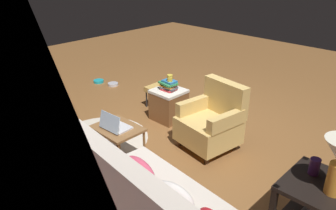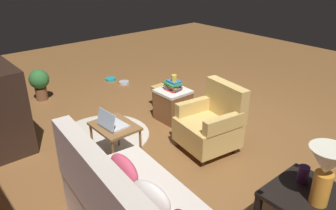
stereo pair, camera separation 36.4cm
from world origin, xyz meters
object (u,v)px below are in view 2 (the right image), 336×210
object	(u,v)px
yellow_mug	(174,78)
tv_remote	(173,86)
pet_bowl_steel	(124,83)
pet_bowl_teal	(111,79)
laptop	(111,123)
potted_plant	(39,82)
ottoman	(167,89)
armchair	(211,124)
small_vase	(303,174)
book_stack_hamper	(173,85)
laptop_desk	(115,129)
table_lamp	(326,167)
wicker_hamper	(173,105)

from	to	relation	value
yellow_mug	tv_remote	xyz separation A→B (m)	(0.14, -0.09, -0.19)
pet_bowl_steel	pet_bowl_teal	xyz separation A→B (m)	(0.34, 0.10, 0.00)
laptop	potted_plant	distance (m)	2.46
pet_bowl_teal	laptop	bearing A→B (deg)	149.58
laptop	pet_bowl_teal	bearing A→B (deg)	-30.42
ottoman	potted_plant	size ratio (longest dim) A/B	0.73
armchair	ottoman	distance (m)	1.42
armchair	small_vase	distance (m)	1.56
pet_bowl_steel	book_stack_hamper	bearing A→B (deg)	171.57
pet_bowl_teal	potted_plant	size ratio (longest dim) A/B	0.36
laptop_desk	potted_plant	bearing A→B (deg)	0.01
book_stack_hamper	potted_plant	size ratio (longest dim) A/B	0.51
armchair	pet_bowl_steel	bearing A→B (deg)	-9.46
pet_bowl_steel	pet_bowl_teal	size ratio (longest dim) A/B	1.00
small_vase	tv_remote	size ratio (longest dim) A/B	0.96
small_vase	laptop	size ratio (longest dim) A/B	0.46
armchair	yellow_mug	xyz separation A→B (m)	(0.93, -0.18, 0.32)
table_lamp	laptop	world-z (taller)	table_lamp
laptop_desk	pet_bowl_steel	size ratio (longest dim) A/B	2.80
laptop	tv_remote	distance (m)	1.47
yellow_mug	ottoman	bearing A→B (deg)	-28.56
small_vase	ottoman	world-z (taller)	small_vase
armchair	table_lamp	xyz separation A→B (m)	(-1.69, 0.61, 0.52)
laptop_desk	wicker_hamper	size ratio (longest dim) A/B	1.17
wicker_hamper	book_stack_hamper	distance (m)	0.32
armchair	potted_plant	size ratio (longest dim) A/B	1.58
armchair	wicker_hamper	size ratio (longest dim) A/B	1.81
armchair	tv_remote	size ratio (longest dim) A/B	5.44
table_lamp	pet_bowl_steel	size ratio (longest dim) A/B	2.50
armchair	book_stack_hamper	bearing A→B (deg)	-11.34
laptop_desk	tv_remote	world-z (taller)	tv_remote
table_lamp	tv_remote	bearing A→B (deg)	-17.80
armchair	pet_bowl_steel	world-z (taller)	armchair
yellow_mug	pet_bowl_steel	bearing A→B (deg)	-8.70
book_stack_hamper	pet_bowl_teal	distance (m)	2.19
wicker_hamper	pet_bowl_steel	size ratio (longest dim) A/B	2.40
table_lamp	tv_remote	distance (m)	2.92
armchair	potted_plant	xyz separation A→B (m)	(3.03, 1.07, -0.03)
armchair	pet_bowl_steel	distance (m)	2.80
table_lamp	potted_plant	distance (m)	4.77
table_lamp	book_stack_hamper	size ratio (longest dim) A/B	1.80
tv_remote	potted_plant	size ratio (longest dim) A/B	0.29
table_lamp	book_stack_hamper	distance (m)	2.80
laptop	tv_remote	size ratio (longest dim) A/B	2.08
laptop_desk	book_stack_hamper	xyz separation A→B (m)	(0.39, -1.27, 0.13)
book_stack_hamper	pet_bowl_teal	size ratio (longest dim) A/B	1.39
tv_remote	pet_bowl_teal	xyz separation A→B (m)	(2.02, -0.09, -0.47)
yellow_mug	potted_plant	size ratio (longest dim) A/B	0.18
laptop	potted_plant	world-z (taller)	laptop
potted_plant	pet_bowl_teal	bearing A→B (deg)	-87.62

